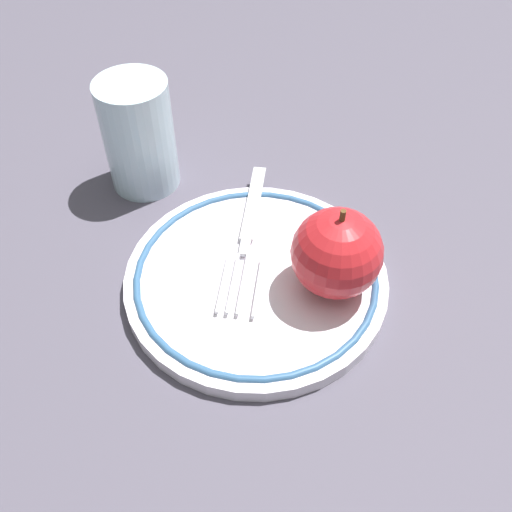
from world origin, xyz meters
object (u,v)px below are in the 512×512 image
object	(u,v)px
apple_red_whole	(338,250)
drinking_glass	(139,135)
plate	(256,278)
fork	(248,229)

from	to	relation	value
apple_red_whole	drinking_glass	distance (m)	0.22
plate	fork	world-z (taller)	fork
apple_red_whole	fork	bearing A→B (deg)	-20.20
plate	apple_red_whole	bearing A→B (deg)	-168.20
plate	fork	distance (m)	0.05
plate	apple_red_whole	size ratio (longest dim) A/B	2.72
apple_red_whole	plate	bearing A→B (deg)	11.80
apple_red_whole	drinking_glass	xyz separation A→B (m)	(0.21, -0.08, 0.00)
apple_red_whole	fork	distance (m)	0.10
drinking_glass	plate	bearing A→B (deg)	148.03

